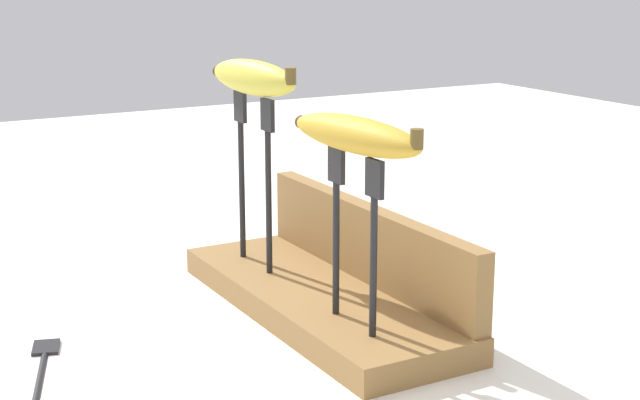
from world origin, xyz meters
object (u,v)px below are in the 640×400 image
(fork_stand_left, at_px, (254,166))
(banana_raised_right, at_px, (355,135))
(fork_fallen_near, at_px, (43,361))
(fork_stand_right, at_px, (354,223))
(banana_raised_left, at_px, (253,77))

(fork_stand_left, height_order, banana_raised_right, banana_raised_right)
(banana_raised_right, xyz_separation_m, fork_fallen_near, (-0.12, -0.28, -0.22))
(fork_stand_right, xyz_separation_m, banana_raised_right, (-0.00, -0.00, 0.09))
(banana_raised_left, bearing_deg, fork_fallen_near, -70.27)
(fork_stand_right, xyz_separation_m, fork_fallen_near, (-0.12, -0.28, -0.13))
(fork_stand_right, bearing_deg, fork_stand_left, 180.00)
(banana_raised_right, bearing_deg, fork_stand_left, 180.00)
(fork_stand_right, xyz_separation_m, banana_raised_left, (-0.22, -0.00, 0.12))
(fork_stand_left, relative_size, fork_stand_right, 1.16)
(fork_stand_right, height_order, banana_raised_left, banana_raised_left)
(banana_raised_left, bearing_deg, fork_stand_right, 0.00)
(fork_stand_right, bearing_deg, banana_raised_right, -173.79)
(fork_stand_right, relative_size, banana_raised_left, 1.01)
(fork_stand_right, relative_size, fork_fallen_near, 1.09)
(banana_raised_right, height_order, fork_fallen_near, banana_raised_right)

